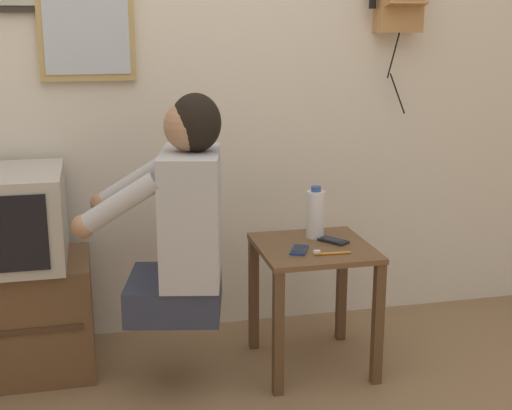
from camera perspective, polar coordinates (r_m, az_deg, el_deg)
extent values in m
cube|color=beige|center=(3.25, -7.20, 11.48)|extent=(6.80, 0.05, 2.55)
cube|color=brown|center=(2.97, 4.65, -3.44)|extent=(0.46, 0.48, 0.02)
cube|color=#523822|center=(2.82, 1.79, -10.27)|extent=(0.04, 0.04, 0.52)
cube|color=#523822|center=(2.94, 9.72, -9.37)|extent=(0.04, 0.04, 0.52)
cube|color=#523822|center=(3.20, -0.18, -7.14)|extent=(0.04, 0.04, 0.52)
cube|color=#523822|center=(3.31, 6.86, -6.50)|extent=(0.04, 0.04, 0.52)
cube|color=#2D3347|center=(2.86, -6.51, -7.08)|extent=(0.43, 0.44, 0.14)
cube|color=#ADADB2|center=(2.75, -5.20, -0.85)|extent=(0.30, 0.43, 0.50)
sphere|color=#A37556|center=(2.68, -5.37, 6.33)|extent=(0.19, 0.19, 0.19)
ellipsoid|color=black|center=(2.68, -4.86, 6.58)|extent=(0.23, 0.24, 0.22)
cylinder|color=#ADADB2|center=(2.59, -10.90, 0.10)|extent=(0.32, 0.14, 0.23)
cylinder|color=#ADADB2|center=(2.92, -9.81, 1.75)|extent=(0.32, 0.14, 0.23)
sphere|color=#A37556|center=(2.64, -13.68, -1.68)|extent=(0.09, 0.09, 0.09)
sphere|color=#A37556|center=(2.96, -12.31, 0.13)|extent=(0.09, 0.09, 0.09)
cube|color=brown|center=(3.17, -19.48, -8.55)|extent=(0.71, 0.42, 0.49)
cube|color=#AD7A47|center=(3.37, 11.95, 15.47)|extent=(0.19, 0.07, 0.03)
cylinder|color=black|center=(3.43, 10.95, 11.72)|extent=(0.04, 0.04, 0.22)
cylinder|color=black|center=(3.46, 11.24, 8.74)|extent=(0.07, 0.06, 0.19)
cube|color=tan|center=(3.19, -13.50, 14.84)|extent=(0.40, 0.03, 0.58)
cube|color=#B2BCC6|center=(3.18, -13.50, 14.84)|extent=(0.36, 0.01, 0.52)
cube|color=navy|center=(2.89, 3.47, -3.60)|extent=(0.11, 0.14, 0.01)
cube|color=black|center=(2.88, 3.47, -3.48)|extent=(0.09, 0.11, 0.00)
cube|color=black|center=(3.01, 6.20, -2.87)|extent=(0.12, 0.14, 0.01)
cube|color=black|center=(3.01, 6.20, -2.76)|extent=(0.10, 0.11, 0.00)
cylinder|color=silver|center=(3.05, 4.77, -0.76)|extent=(0.08, 0.08, 0.20)
cylinder|color=#2D4C8C|center=(3.02, 4.82, 1.30)|extent=(0.04, 0.04, 0.02)
cylinder|color=orange|center=(2.86, 6.12, -3.87)|extent=(0.15, 0.02, 0.01)
cube|color=white|center=(2.84, 4.89, -3.74)|extent=(0.03, 0.01, 0.01)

